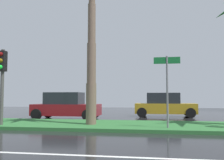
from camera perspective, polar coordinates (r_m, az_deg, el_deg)
name	(u,v)px	position (r m, az deg, el deg)	size (l,w,h in m)	color
ground_plane	(172,127)	(13.22, 13.25, -10.14)	(90.00, 42.00, 0.10)	black
near_lane_divider_stripe	(192,160)	(6.33, 17.45, -16.69)	(81.00, 0.14, 0.01)	white
median_strip	(173,126)	(12.22, 13.54, -10.08)	(85.50, 4.00, 0.15)	#2D6B33
traffic_signal_median_left	(2,73)	(12.88, -23.40, 1.54)	(0.28, 0.43, 3.50)	#4C4C47
street_name_sign	(167,81)	(10.90, 12.26, -0.32)	(1.10, 0.08, 3.00)	slate
car_in_traffic_leading	(66,106)	(16.85, -10.31, -5.80)	(4.30, 2.02, 1.72)	maroon
car_in_traffic_second	(165,105)	(18.89, 11.72, -5.56)	(4.30, 2.02, 1.72)	#B28C1E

